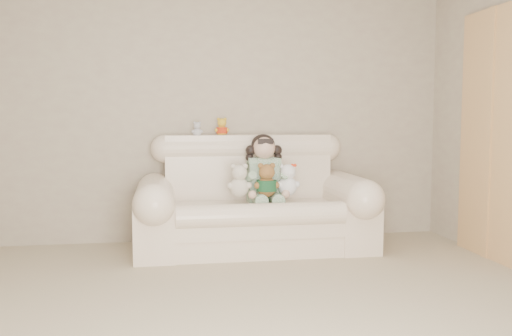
{
  "coord_description": "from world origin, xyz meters",
  "views": [
    {
      "loc": [
        -0.51,
        -2.9,
        1.19
      ],
      "look_at": [
        0.29,
        1.9,
        0.75
      ],
      "focal_mm": 39.2,
      "sensor_mm": 36.0,
      "label": 1
    }
  ],
  "objects": [
    {
      "name": "floor",
      "position": [
        0.0,
        0.0,
        0.0
      ],
      "size": [
        5.0,
        5.0,
        0.0
      ],
      "primitive_type": "plane",
      "color": "#9A8F6D",
      "rests_on": "ground"
    },
    {
      "name": "white_cat",
      "position": [
        0.57,
        1.89,
        0.67
      ],
      "size": [
        0.26,
        0.23,
        0.34
      ],
      "primitive_type": null,
      "rotation": [
        0.0,
        0.0,
        -0.34
      ],
      "color": "silver",
      "rests_on": "sofa"
    },
    {
      "name": "seated_child",
      "position": [
        0.39,
        2.08,
        0.74
      ],
      "size": [
        0.39,
        0.47,
        0.63
      ],
      "primitive_type": null,
      "rotation": [
        0.0,
        0.0,
        0.03
      ],
      "color": "#2E6B35",
      "rests_on": "sofa"
    },
    {
      "name": "grey_mini_plush",
      "position": [
        -0.19,
        2.34,
        1.09
      ],
      "size": [
        0.11,
        0.09,
        0.17
      ],
      "primitive_type": null,
      "rotation": [
        0.0,
        0.0,
        0.02
      ],
      "color": "silver",
      "rests_on": "sofa"
    },
    {
      "name": "sofa",
      "position": [
        0.29,
        2.0,
        0.52
      ],
      "size": [
        2.1,
        0.95,
        1.03
      ],
      "primitive_type": null,
      "color": "#FFE9CD",
      "rests_on": "floor"
    },
    {
      "name": "cream_teddy",
      "position": [
        0.14,
        1.88,
        0.67
      ],
      "size": [
        0.24,
        0.19,
        0.34
      ],
      "primitive_type": null,
      "rotation": [
        0.0,
        0.0,
        -0.09
      ],
      "color": "beige",
      "rests_on": "sofa"
    },
    {
      "name": "brown_teddy",
      "position": [
        0.38,
        1.85,
        0.68
      ],
      "size": [
        0.23,
        0.18,
        0.35
      ],
      "primitive_type": null,
      "rotation": [
        0.0,
        0.0,
        0.01
      ],
      "color": "brown",
      "rests_on": "sofa"
    },
    {
      "name": "door_panel",
      "position": [
        2.22,
        1.4,
        1.05
      ],
      "size": [
        0.06,
        0.9,
        2.1
      ],
      "primitive_type": "cube",
      "color": "#AD824A",
      "rests_on": "floor"
    },
    {
      "name": "wall_back",
      "position": [
        0.0,
        2.5,
        1.3
      ],
      "size": [
        4.5,
        0.0,
        4.5
      ],
      "primitive_type": "plane",
      "rotation": [
        1.57,
        0.0,
        0.0
      ],
      "color": "#B3AA8E",
      "rests_on": "ground"
    },
    {
      "name": "yellow_mini_bear",
      "position": [
        0.04,
        2.38,
        1.12
      ],
      "size": [
        0.16,
        0.14,
        0.21
      ],
      "primitive_type": null,
      "rotation": [
        0.0,
        0.0,
        0.33
      ],
      "color": "gold",
      "rests_on": "sofa"
    }
  ]
}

